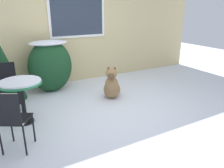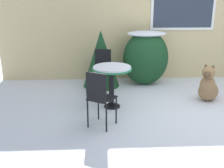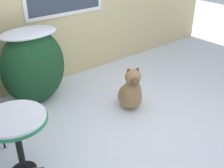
{
  "view_description": "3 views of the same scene",
  "coord_description": "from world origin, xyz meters",
  "px_view_note": "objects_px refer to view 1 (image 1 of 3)",
  "views": [
    {
      "loc": [
        -1.8,
        -3.31,
        1.88
      ],
      "look_at": [
        0.41,
        0.66,
        0.3
      ],
      "focal_mm": 35.0,
      "sensor_mm": 36.0,
      "label": 1
    },
    {
      "loc": [
        -1.71,
        -4.37,
        1.98
      ],
      "look_at": [
        -1.47,
        0.38,
        0.44
      ],
      "focal_mm": 45.0,
      "sensor_mm": 36.0,
      "label": 2
    },
    {
      "loc": [
        -2.18,
        -2.09,
        2.41
      ],
      "look_at": [
        0.0,
        0.6,
        0.55
      ],
      "focal_mm": 45.0,
      "sensor_mm": 36.0,
      "label": 3
    }
  ],
  "objects_px": {
    "patio_chair_near_table": "(8,84)",
    "dog": "(112,86)",
    "patio_table": "(21,87)",
    "patio_chair_far_side": "(13,119)"
  },
  "relations": [
    {
      "from": "dog",
      "to": "patio_table",
      "type": "bearing_deg",
      "value": -141.46
    },
    {
      "from": "patio_chair_near_table",
      "to": "patio_chair_far_side",
      "type": "distance_m",
      "value": 1.59
    },
    {
      "from": "patio_table",
      "to": "dog",
      "type": "bearing_deg",
      "value": 6.86
    },
    {
      "from": "patio_chair_near_table",
      "to": "patio_chair_far_side",
      "type": "height_order",
      "value": "same"
    },
    {
      "from": "patio_chair_far_side",
      "to": "dog",
      "type": "bearing_deg",
      "value": -123.45
    },
    {
      "from": "patio_chair_near_table",
      "to": "patio_chair_far_side",
      "type": "bearing_deg",
      "value": -84.82
    },
    {
      "from": "dog",
      "to": "patio_chair_far_side",
      "type": "bearing_deg",
      "value": -122.0
    },
    {
      "from": "patio_chair_near_table",
      "to": "dog",
      "type": "bearing_deg",
      "value": -7.98
    },
    {
      "from": "patio_table",
      "to": "patio_chair_far_side",
      "type": "distance_m",
      "value": 0.85
    },
    {
      "from": "patio_chair_near_table",
      "to": "dog",
      "type": "relative_size",
      "value": 1.22
    }
  ]
}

